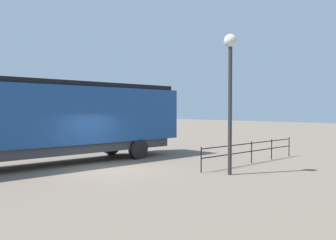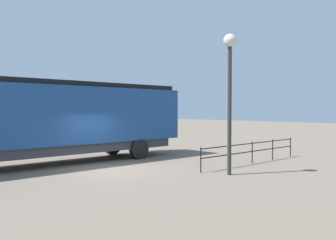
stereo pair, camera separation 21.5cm
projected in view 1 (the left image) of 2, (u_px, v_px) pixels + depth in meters
ground_plane at (111, 170)px, 15.52m from camera, size 120.00×120.00×0.00m
locomotive at (50, 118)px, 16.75m from camera, size 2.84×15.16×3.97m
lamp_post at (230, 74)px, 14.20m from camera, size 0.53×0.53×5.65m
platform_fence at (252, 149)px, 17.36m from camera, size 0.05×7.52×1.07m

